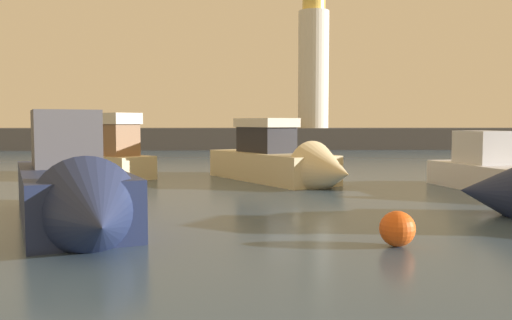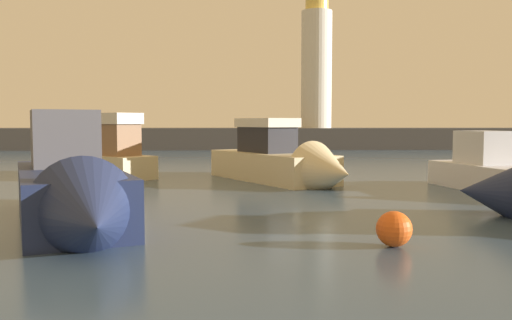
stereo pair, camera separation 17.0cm
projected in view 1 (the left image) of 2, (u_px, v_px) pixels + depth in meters
name	position (u px, v px, depth m)	size (l,w,h in m)	color
ground_plane	(254.00, 173.00, 27.21)	(220.00, 220.00, 0.00)	#384C60
breakwater	(243.00, 138.00, 52.57)	(65.16, 6.24, 2.04)	#423F3D
lighthouse	(313.00, 61.00, 52.37)	(2.99, 2.99, 13.87)	silver
motorboat_0	(75.00, 192.00, 12.91)	(5.42, 8.91, 3.28)	#1E284C
motorboat_2	(95.00, 156.00, 25.69)	(6.52, 6.27, 3.33)	beige
motorboat_3	(285.00, 162.00, 22.82)	(6.32, 8.77, 3.25)	beige
motorboat_4	(510.00, 175.00, 19.30)	(3.31, 7.30, 2.73)	silver
mooring_buoy	(397.00, 229.00, 11.07)	(0.74, 0.74, 0.74)	#EA5919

